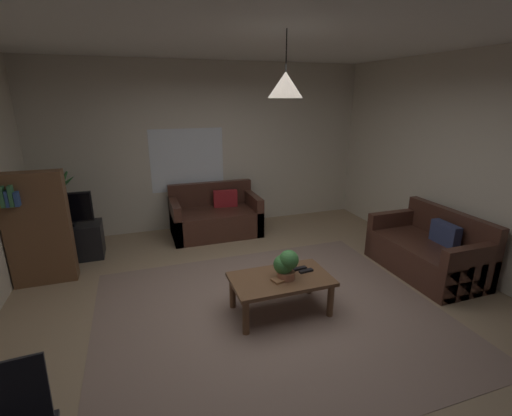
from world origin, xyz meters
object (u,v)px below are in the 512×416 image
(coffee_table, at_px, (281,283))
(book_on_table_0, at_px, (279,280))
(bookshelf_corner, at_px, (38,228))
(couch_right_side, at_px, (428,252))
(remote_on_table_0, at_px, (306,271))
(remote_on_table_1, at_px, (300,268))
(pendant_lamp, at_px, (286,85))
(couch_under_window, at_px, (215,218))
(tv_stand, at_px, (69,242))
(tv, at_px, (63,210))
(potted_plant_on_table, at_px, (286,264))
(potted_palm_corner, at_px, (60,215))

(coffee_table, distance_m, book_on_table_0, 0.11)
(bookshelf_corner, bearing_deg, couch_right_side, -15.82)
(remote_on_table_0, bearing_deg, bookshelf_corner, 55.45)
(remote_on_table_1, bearing_deg, pendant_lamp, 106.69)
(book_on_table_0, relative_size, remote_on_table_1, 0.85)
(couch_under_window, xyz_separation_m, bookshelf_corner, (-2.37, -0.92, 0.44))
(couch_under_window, relative_size, tv_stand, 1.59)
(tv, bearing_deg, potted_plant_on_table, -42.82)
(book_on_table_0, relative_size, potted_plant_on_table, 0.43)
(remote_on_table_0, height_order, potted_plant_on_table, potted_plant_on_table)
(coffee_table, bearing_deg, potted_palm_corner, 133.22)
(potted_plant_on_table, xyz_separation_m, potted_palm_corner, (-2.51, 2.65, -0.04))
(remote_on_table_0, distance_m, potted_plant_on_table, 0.31)
(tv_stand, height_order, bookshelf_corner, bookshelf_corner)
(couch_right_side, bearing_deg, remote_on_table_0, -84.09)
(couch_right_side, bearing_deg, coffee_table, -84.14)
(coffee_table, xyz_separation_m, pendant_lamp, (-0.00, 0.00, 1.98))
(tv_stand, bearing_deg, couch_under_window, 7.29)
(bookshelf_corner, distance_m, pendant_lamp, 3.37)
(couch_right_side, height_order, potted_plant_on_table, couch_right_side)
(remote_on_table_0, relative_size, remote_on_table_1, 1.00)
(couch_right_side, xyz_separation_m, pendant_lamp, (-2.18, -0.22, 2.05))
(remote_on_table_0, height_order, tv, tv)
(coffee_table, height_order, remote_on_table_0, remote_on_table_0)
(couch_right_side, height_order, coffee_table, couch_right_side)
(couch_right_side, relative_size, remote_on_table_0, 8.94)
(couch_right_side, bearing_deg, potted_plant_on_table, -83.29)
(pendant_lamp, bearing_deg, remote_on_table_0, 5.51)
(couch_under_window, relative_size, couch_right_side, 1.00)
(potted_palm_corner, relative_size, bookshelf_corner, 0.92)
(remote_on_table_1, xyz_separation_m, pendant_lamp, (-0.27, -0.11, 1.91))
(remote_on_table_0, xyz_separation_m, potted_plant_on_table, (-0.27, -0.06, 0.15))
(couch_under_window, bearing_deg, bookshelf_corner, -158.76)
(potted_palm_corner, xyz_separation_m, bookshelf_corner, (-0.05, -1.07, 0.18))
(remote_on_table_1, xyz_separation_m, potted_plant_on_table, (-0.22, -0.13, 0.15))
(couch_under_window, bearing_deg, couch_right_side, -44.03)
(pendant_lamp, bearing_deg, book_on_table_0, -128.37)
(potted_plant_on_table, bearing_deg, coffee_table, 145.90)
(tv_stand, bearing_deg, pendant_lamp, -43.23)
(book_on_table_0, bearing_deg, pendant_lamp, 51.63)
(book_on_table_0, distance_m, remote_on_table_0, 0.37)
(remote_on_table_1, bearing_deg, potted_plant_on_table, 115.70)
(book_on_table_0, bearing_deg, bookshelf_corner, 146.82)
(book_on_table_0, xyz_separation_m, tv_stand, (-2.29, 2.26, -0.17))
(couch_under_window, distance_m, tv, 2.25)
(remote_on_table_0, distance_m, bookshelf_corner, 3.22)
(remote_on_table_0, xyz_separation_m, remote_on_table_1, (-0.04, 0.08, 0.00))
(pendant_lamp, bearing_deg, couch_under_window, 93.53)
(book_on_table_0, distance_m, pendant_lamp, 1.91)
(tv_stand, distance_m, bookshelf_corner, 0.81)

